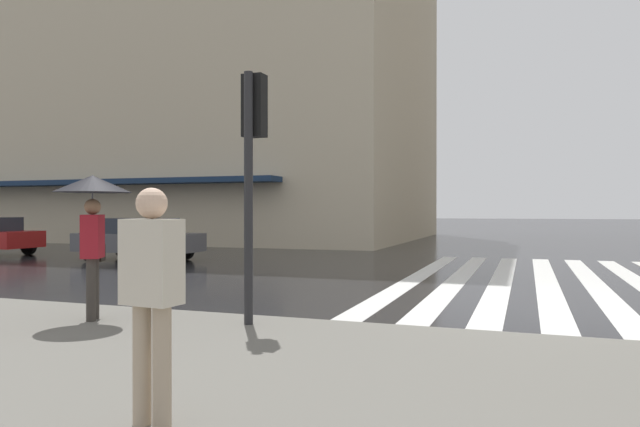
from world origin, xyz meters
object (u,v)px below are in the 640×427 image
at_px(pedestrian_with_floral_umbrella, 93,203).
at_px(pedestrian_by_billboard, 152,286).
at_px(traffic_signal_post, 252,143).
at_px(car_dark_grey, 138,238).

xyz_separation_m(pedestrian_with_floral_umbrella, pedestrian_by_billboard, (-3.09, -3.19, -0.63)).
distance_m(traffic_signal_post, pedestrian_with_floral_umbrella, 2.39).
relative_size(car_dark_grey, pedestrian_by_billboard, 2.44).
distance_m(car_dark_grey, pedestrian_by_billboard, 15.96).
bearing_deg(pedestrian_by_billboard, traffic_signal_post, 15.50).
xyz_separation_m(traffic_signal_post, car_dark_grey, (9.03, 8.65, -1.82)).
bearing_deg(traffic_signal_post, pedestrian_by_billboard, -164.50).
bearing_deg(pedestrian_with_floral_umbrella, car_dark_grey, 34.01).
height_order(car_dark_grey, pedestrian_with_floral_umbrella, pedestrian_with_floral_umbrella).
distance_m(car_dark_grey, pedestrian_with_floral_umbrella, 11.62).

